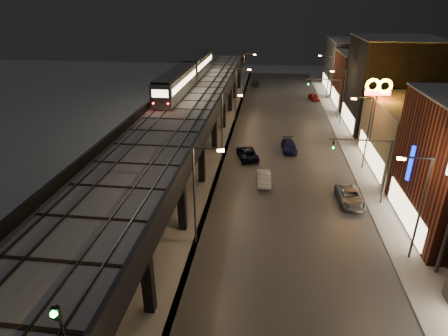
{
  "coord_description": "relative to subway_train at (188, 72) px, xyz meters",
  "views": [
    {
      "loc": [
        5.01,
        -13.5,
        19.44
      ],
      "look_at": [
        1.13,
        18.03,
        5.0
      ],
      "focal_mm": 30.0,
      "sensor_mm": 36.0,
      "label": 1
    }
  ],
  "objects": [
    {
      "name": "viaduct_trackbed",
      "position": [
        2.49,
        -16.18,
        -1.91
      ],
      "size": [
        8.4,
        100.0,
        0.32
      ],
      "color": "#B2B7C1",
      "rests_on": "elevated_viaduct"
    },
    {
      "name": "streetlight_right_2",
      "position": [
        25.23,
        -17.15,
        -3.06
      ],
      "size": [
        2.56,
        0.28,
        9.0
      ],
      "color": "#38383A",
      "rests_on": "ground"
    },
    {
      "name": "elevated_viaduct",
      "position": [
        2.5,
        -16.31,
        -2.68
      ],
      "size": [
        9.0,
        100.0,
        6.3
      ],
      "color": "black",
      "rests_on": "ground"
    },
    {
      "name": "building_d",
      "position": [
        32.49,
        -0.15,
        -1.22
      ],
      "size": [
        12.2,
        13.2,
        14.16
      ],
      "color": "black",
      "rests_on": "ground"
    },
    {
      "name": "building_e",
      "position": [
        32.49,
        13.85,
        -3.22
      ],
      "size": [
        12.2,
        12.2,
        10.16
      ],
      "color": "maroon",
      "rests_on": "ground"
    },
    {
      "name": "streetlight_right_3",
      "position": [
        25.23,
        0.85,
        -3.06
      ],
      "size": [
        2.56,
        0.28,
        9.0
      ],
      "color": "#38383A",
      "rests_on": "ground"
    },
    {
      "name": "viaduct_parapet_far",
      "position": [
        -1.85,
        -16.15,
        -1.44
      ],
      "size": [
        0.3,
        100.0,
        1.1
      ],
      "primitive_type": "cube",
      "color": "black",
      "rests_on": "elevated_viaduct"
    },
    {
      "name": "under_viaduct_pavement",
      "position": [
        2.5,
        -13.15,
        -8.26
      ],
      "size": [
        11.0,
        120.0,
        0.06
      ],
      "primitive_type": "cube",
      "color": "#9FA1A8",
      "rests_on": "ground"
    },
    {
      "name": "streetlight_right_1",
      "position": [
        25.23,
        -35.15,
        -3.06
      ],
      "size": [
        2.56,
        0.28,
        9.0
      ],
      "color": "#38383A",
      "rests_on": "ground"
    },
    {
      "name": "car_onc_dark",
      "position": [
        22.29,
        -26.4,
        -7.58
      ],
      "size": [
        2.57,
        5.2,
        1.42
      ],
      "primitive_type": "imported",
      "rotation": [
        0.0,
        0.0,
        0.04
      ],
      "color": "gray",
      "rests_on": "ground"
    },
    {
      "name": "car_onc_red",
      "position": [
        22.66,
        16.87,
        -7.63
      ],
      "size": [
        2.38,
        4.13,
        1.32
      ],
      "primitive_type": "imported",
      "rotation": [
        0.0,
        0.0,
        0.22
      ],
      "color": "maroon",
      "rests_on": "ground"
    },
    {
      "name": "building_f",
      "position": [
        32.49,
        27.85,
        -2.72
      ],
      "size": [
        12.2,
        16.2,
        11.16
      ],
      "color": "#4C4C50",
      "rests_on": "ground"
    },
    {
      "name": "car_mid_silver",
      "position": [
        10.98,
        -15.73,
        -7.6
      ],
      "size": [
        3.56,
        5.43,
        1.39
      ],
      "primitive_type": "imported",
      "rotation": [
        0.0,
        0.0,
        3.41
      ],
      "color": "black",
      "rests_on": "ground"
    },
    {
      "name": "streetlight_left_2",
      "position": [
        8.07,
        -17.15,
        -3.06
      ],
      "size": [
        2.57,
        0.28,
        9.0
      ],
      "color": "#38383A",
      "rests_on": "ground"
    },
    {
      "name": "streetlight_left_3",
      "position": [
        8.07,
        0.85,
        -3.06
      ],
      "size": [
        2.57,
        0.28,
        9.0
      ],
      "color": "#38383A",
      "rests_on": "ground"
    },
    {
      "name": "rail_signal",
      "position": [
        6.4,
        -52.51,
        0.4
      ],
      "size": [
        0.34,
        0.42,
        2.92
      ],
      "color": "black",
      "rests_on": "viaduct_trackbed"
    },
    {
      "name": "building_c",
      "position": [
        32.49,
        -16.15,
        -4.22
      ],
      "size": [
        12.2,
        15.2,
        8.16
      ],
      "color": "gray",
      "rests_on": "ground"
    },
    {
      "name": "sign_mcdonalds",
      "position": [
        26.5,
        -14.81,
        0.54
      ],
      "size": [
        3.18,
        0.47,
        10.73
      ],
      "color": "#38383A",
      "rests_on": "ground"
    },
    {
      "name": "traffic_light_rig_a",
      "position": [
        24.34,
        -26.16,
        -3.79
      ],
      "size": [
        6.1,
        0.34,
        7.0
      ],
      "color": "#38383A",
      "rests_on": "ground"
    },
    {
      "name": "traffic_light_rig_b",
      "position": [
        24.34,
        3.84,
        -3.79
      ],
      "size": [
        6.1,
        0.34,
        7.0
      ],
      "color": "#38383A",
      "rests_on": "ground"
    },
    {
      "name": "sign_carwash",
      "position": [
        27.0,
        -29.05,
        -2.99
      ],
      "size": [
        1.46,
        0.35,
        7.58
      ],
      "color": "#38383A",
      "rests_on": "ground"
    },
    {
      "name": "viaduct_parapet_streetside",
      "position": [
        6.85,
        -16.15,
        -1.44
      ],
      "size": [
        0.3,
        100.0,
        1.1
      ],
      "primitive_type": "cube",
      "color": "black",
      "rests_on": "elevated_viaduct"
    },
    {
      "name": "streetlight_left_1",
      "position": [
        8.07,
        -35.15,
        -3.06
      ],
      "size": [
        2.57,
        0.28,
        9.0
      ],
      "color": "#38383A",
      "rests_on": "ground"
    },
    {
      "name": "car_onc_white",
      "position": [
        16.56,
        -12.44,
        -7.61
      ],
      "size": [
        2.27,
        4.82,
        1.36
      ],
      "primitive_type": "imported",
      "rotation": [
        0.0,
        0.0,
        0.08
      ],
      "color": "#14184A",
      "rests_on": "ground"
    },
    {
      "name": "road_surface",
      "position": [
        16.0,
        -13.15,
        -8.26
      ],
      "size": [
        17.0,
        120.0,
        0.06
      ],
      "primitive_type": "cube",
      "color": "#46474D",
      "rests_on": "ground"
    },
    {
      "name": "sidewalk_right",
      "position": [
        26.0,
        -13.15,
        -8.22
      ],
      "size": [
        4.0,
        120.0,
        0.14
      ],
      "primitive_type": "cube",
      "color": "#9FA1A8",
      "rests_on": "ground"
    },
    {
      "name": "streetlight_left_4",
      "position": [
        8.07,
        18.85,
        -3.06
      ],
      "size": [
        2.57,
        0.28,
        9.0
      ],
      "color": "#38383A",
      "rests_on": "ground"
    },
    {
      "name": "car_near_white",
      "position": [
        13.33,
        -22.94,
        -7.58
      ],
      "size": [
        1.78,
        4.42,
        1.43
      ],
      "primitive_type": "imported",
      "rotation": [
        0.0,
        0.0,
        3.21
      ],
      "color": "silver",
      "rests_on": "ground"
    },
    {
      "name": "subway_train",
      "position": [
        0.0,
        0.0,
        0.0
      ],
      "size": [
        2.82,
        34.05,
        3.37
      ],
      "color": "gray",
      "rests_on": "viaduct_trackbed"
    },
    {
      "name": "streetlight_right_4",
      "position": [
        25.23,
        18.85,
        -3.06
      ],
      "size": [
        2.56,
        0.28,
        9.0
      ],
      "color": "#38383A",
      "rests_on": "ground"
    },
    {
      "name": "car_far_white",
      "position": [
        9.89,
        29.91,
        -7.59
      ],
      "size": [
        1.73,
        4.13,
        1.4
      ],
      "primitive_type": "imported",
      "rotation": [
        0.0,
        0.0,
        3.12
      ],
      "color": "#3D3E40",
      "rests_on": "ground"
    }
  ]
}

